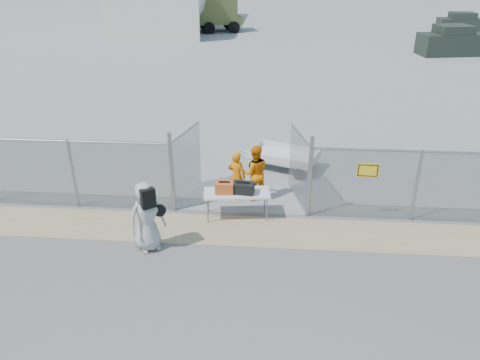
# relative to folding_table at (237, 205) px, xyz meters

# --- Properties ---
(ground) EXTENTS (160.00, 160.00, 0.00)m
(ground) POSITION_rel_folding_table_xyz_m (0.07, -1.78, -0.40)
(ground) COLOR #4B4949
(tarmac_inside) EXTENTS (160.00, 80.00, 0.01)m
(tarmac_inside) POSITION_rel_folding_table_xyz_m (0.07, 40.22, -0.40)
(tarmac_inside) COLOR gray
(tarmac_inside) RESTS_ON ground
(dirt_strip) EXTENTS (44.00, 1.60, 0.01)m
(dirt_strip) POSITION_rel_folding_table_xyz_m (0.07, -0.78, -0.40)
(dirt_strip) COLOR tan
(dirt_strip) RESTS_ON ground
(chain_link_fence) EXTENTS (40.00, 0.20, 2.20)m
(chain_link_fence) POSITION_rel_folding_table_xyz_m (0.07, 0.22, 0.70)
(chain_link_fence) COLOR gray
(chain_link_fence) RESTS_ON ground
(folding_table) EXTENTS (1.99, 1.03, 0.81)m
(folding_table) POSITION_rel_folding_table_xyz_m (0.00, 0.00, 0.00)
(folding_table) COLOR silver
(folding_table) RESTS_ON ground
(orange_bag) EXTENTS (0.53, 0.37, 0.33)m
(orange_bag) POSITION_rel_folding_table_xyz_m (-0.36, -0.05, 0.57)
(orange_bag) COLOR #CC5520
(orange_bag) RESTS_ON folding_table
(black_duffel) EXTENTS (0.68, 0.44, 0.31)m
(black_duffel) POSITION_rel_folding_table_xyz_m (0.17, -0.01, 0.56)
(black_duffel) COLOR black
(black_duffel) RESTS_ON folding_table
(security_worker_left) EXTENTS (0.69, 0.57, 1.63)m
(security_worker_left) POSITION_rel_folding_table_xyz_m (-0.10, 1.06, 0.41)
(security_worker_left) COLOR orange
(security_worker_left) RESTS_ON ground
(security_worker_right) EXTENTS (1.02, 0.87, 1.80)m
(security_worker_right) POSITION_rel_folding_table_xyz_m (0.45, 1.18, 0.50)
(security_worker_right) COLOR orange
(security_worker_right) RESTS_ON ground
(visitor) EXTENTS (1.12, 1.05, 1.91)m
(visitor) POSITION_rel_folding_table_xyz_m (-2.16, -1.82, 0.55)
(visitor) COLOR #9F9F9F
(visitor) RESTS_ON ground
(utility_trailer) EXTENTS (3.43, 2.58, 0.74)m
(utility_trailer) POSITION_rel_folding_table_xyz_m (1.38, 3.56, -0.03)
(utility_trailer) COLOR silver
(utility_trailer) RESTS_ON ground
(military_truck) EXTENTS (7.55, 4.56, 3.38)m
(military_truck) POSITION_rel_folding_table_xyz_m (-6.16, 34.94, 1.29)
(military_truck) COLOR brown
(military_truck) RESTS_ON ground
(parked_vehicle_near) EXTENTS (5.00, 2.94, 2.12)m
(parked_vehicle_near) POSITION_rel_folding_table_xyz_m (13.98, 25.26, 0.66)
(parked_vehicle_near) COLOR #222A22
(parked_vehicle_near) RESTS_ON ground
(parked_vehicle_mid) EXTENTS (4.20, 1.97, 1.88)m
(parked_vehicle_mid) POSITION_rel_folding_table_xyz_m (18.25, 35.91, 0.54)
(parked_vehicle_mid) COLOR #222A22
(parked_vehicle_mid) RESTS_ON ground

